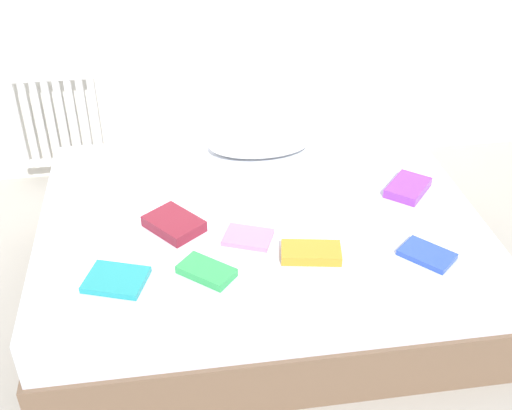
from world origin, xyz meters
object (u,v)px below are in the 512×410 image
radiator (57,121)px  textbook_pink (248,237)px  textbook_purple (408,188)px  bed (258,251)px  textbook_green (207,271)px  pillow (260,142)px  textbook_orange (311,253)px  textbook_teal (116,280)px  textbook_maroon (174,224)px  textbook_blue (427,254)px

radiator → textbook_pink: 1.73m
radiator → textbook_purple: 2.12m
bed → textbook_green: size_ratio=9.12×
textbook_green → textbook_pink: textbook_green is taller
pillow → textbook_pink: bearing=-102.6°
textbook_purple → bed: bearing=133.2°
textbook_purple → textbook_orange: bearing=167.6°
textbook_purple → textbook_green: bearing=156.2°
bed → textbook_orange: bearing=-67.6°
radiator → textbook_teal: bearing=-75.9°
textbook_maroon → textbook_blue: bearing=32.7°
textbook_purple → textbook_blue: bearing=-150.0°
radiator → textbook_pink: radiator is taller
textbook_purple → textbook_pink: 0.85m
textbook_maroon → textbook_orange: bearing=24.6°
radiator → textbook_green: 1.81m
pillow → textbook_teal: pillow is taller
textbook_pink → textbook_orange: textbook_orange is taller
textbook_purple → radiator: bearing=97.4°
textbook_maroon → textbook_orange: 0.62m
textbook_teal → textbook_blue: textbook_teal is taller
bed → pillow: size_ratio=3.69×
bed → textbook_maroon: size_ratio=8.35×
pillow → textbook_teal: (-0.72, -0.95, -0.04)m
textbook_orange → textbook_green: bearing=-163.2°
bed → textbook_maroon: textbook_maroon is taller
radiator → textbook_maroon: size_ratio=2.49×
bed → textbook_pink: bearing=-108.2°
radiator → textbook_purple: bearing=-33.6°
textbook_purple → textbook_teal: (-1.35, -0.47, -0.01)m
pillow → textbook_purple: (0.64, -0.49, -0.03)m
textbook_maroon → textbook_pink: textbook_maroon is taller
textbook_purple → textbook_blue: (-0.10, -0.49, -0.01)m
radiator → textbook_purple: (1.76, -1.17, 0.09)m
textbook_maroon → textbook_green: bearing=-19.2°
textbook_blue → radiator: bearing=-176.9°
textbook_teal → textbook_maroon: (0.24, 0.33, 0.01)m
pillow → textbook_green: bearing=-110.7°
textbook_maroon → textbook_blue: size_ratio=1.14×
textbook_teal → textbook_maroon: 0.41m
textbook_purple → textbook_orange: 0.71m
bed → textbook_blue: size_ratio=9.55×
textbook_blue → textbook_orange: textbook_orange is taller
bed → textbook_purple: size_ratio=8.71×
textbook_purple → textbook_blue: size_ratio=1.10×
textbook_green → textbook_blue: size_ratio=1.05×
textbook_purple → textbook_teal: bearing=149.9°
textbook_maroon → pillow: bearing=104.7°
textbook_blue → textbook_pink: 0.75m
radiator → textbook_green: radiator is taller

